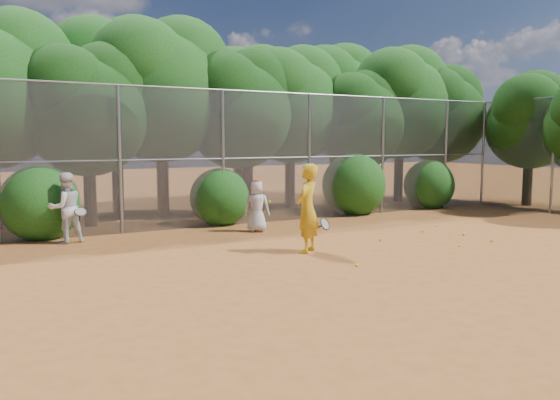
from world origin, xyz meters
TOP-DOWN VIEW (x-y plane):
  - ground at (0.00, 0.00)m, footprint 80.00×80.00m
  - fence_back at (-0.12, 6.00)m, footprint 20.05×0.09m
  - fence_side at (10.00, 3.00)m, footprint 0.09×6.09m
  - tree_2 at (-4.45, 7.83)m, footprint 3.99×3.47m
  - tree_3 at (-1.94, 8.84)m, footprint 4.89×4.26m
  - tree_4 at (0.55, 8.24)m, footprint 4.19×3.64m
  - tree_5 at (3.06, 9.04)m, footprint 4.51×3.92m
  - tree_6 at (5.55, 8.03)m, footprint 3.86×3.36m
  - tree_7 at (8.06, 8.64)m, footprint 4.77×4.14m
  - tree_8 at (10.05, 8.34)m, footprint 4.25×3.70m
  - tree_10 at (-2.93, 11.05)m, footprint 5.15×4.48m
  - tree_11 at (2.06, 10.64)m, footprint 4.64×4.03m
  - tree_12 at (6.56, 11.24)m, footprint 5.02×4.37m
  - tree_13 at (11.45, 5.03)m, footprint 3.86×3.36m
  - bush_0 at (-6.00, 6.30)m, footprint 2.00×2.00m
  - bush_1 at (-1.00, 6.30)m, footprint 1.80×1.80m
  - bush_2 at (4.00, 6.30)m, footprint 2.20×2.20m
  - bush_3 at (7.50, 6.30)m, footprint 1.90×1.90m
  - player_yellow at (-0.88, 1.44)m, footprint 0.96×0.84m
  - player_teen at (-0.62, 4.52)m, footprint 0.84×0.76m
  - player_white at (-5.51, 5.27)m, footprint 0.99×0.85m
  - ball_0 at (1.46, 1.71)m, footprint 0.07×0.07m
  - ball_1 at (3.31, 2.17)m, footprint 0.07×0.07m
  - ball_2 at (2.63, 0.21)m, footprint 0.07×0.07m
  - ball_3 at (3.95, 1.31)m, footprint 0.07×0.07m
  - ball_4 at (-0.76, -0.28)m, footprint 0.07×0.07m
  - ball_5 at (4.38, 2.74)m, footprint 0.07×0.07m
  - ball_6 at (3.81, 0.26)m, footprint 0.07×0.07m

SIDE VIEW (x-z plane):
  - ground at x=0.00m, z-range 0.00..0.00m
  - ball_0 at x=1.46m, z-range 0.00..0.07m
  - ball_1 at x=3.31m, z-range 0.00..0.07m
  - ball_2 at x=2.63m, z-range 0.00..0.07m
  - ball_3 at x=3.95m, z-range 0.00..0.07m
  - ball_4 at x=-0.76m, z-range 0.00..0.07m
  - ball_5 at x=4.38m, z-range 0.00..0.07m
  - ball_6 at x=3.81m, z-range 0.00..0.07m
  - player_teen at x=-0.62m, z-range 0.00..1.45m
  - player_white at x=-5.51m, z-range 0.00..1.75m
  - bush_1 at x=-1.00m, z-range 0.00..1.80m
  - bush_3 at x=7.50m, z-range 0.00..1.90m
  - bush_0 at x=-6.00m, z-range 0.00..2.00m
  - player_yellow at x=-0.88m, z-range 0.00..2.01m
  - bush_2 at x=4.00m, z-range 0.00..2.20m
  - fence_side at x=10.00m, z-range 0.04..4.06m
  - fence_back at x=-0.12m, z-range 0.04..4.06m
  - tree_6 at x=5.55m, z-range 0.82..6.11m
  - tree_13 at x=11.45m, z-range 0.82..6.11m
  - tree_2 at x=-4.45m, z-range 0.85..6.32m
  - tree_4 at x=0.55m, z-range 0.89..6.62m
  - tree_8 at x=10.05m, z-range 0.91..6.73m
  - tree_5 at x=3.06m, z-range 0.96..7.13m
  - tree_11 at x=2.06m, z-range 0.99..7.34m
  - tree_7 at x=8.06m, z-range 1.02..7.54m
  - tree_3 at x=-1.94m, z-range 1.04..7.75m
  - tree_12 at x=6.56m, z-range 1.07..7.95m
  - tree_10 at x=-2.93m, z-range 1.10..8.16m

